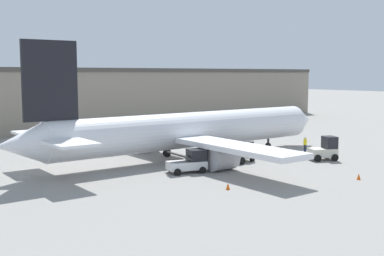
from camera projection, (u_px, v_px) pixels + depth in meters
The scene contains 9 objects.
ground_plane at pixel (192, 158), 53.00m from camera, with size 400.00×400.00×0.00m, color gray.
terminal_building at pixel (107, 96), 89.86m from camera, with size 97.70×18.12×10.25m.
airplane at pixel (184, 131), 52.03m from camera, with size 40.46×33.10×12.27m.
ground_crew_worker at pixel (305, 144), 57.25m from camera, with size 0.40×0.40×1.81m.
baggage_tug at pixel (243, 153), 50.95m from camera, with size 3.23×2.34×2.09m.
belt_loader_truck at pixel (189, 162), 45.52m from camera, with size 3.97×2.97×2.17m.
pushback_tug at pixel (325, 149), 51.99m from camera, with size 3.36×3.03×2.57m.
safety_cone_near at pixel (359, 177), 42.44m from camera, with size 0.36×0.36×0.55m.
safety_cone_far at pixel (228, 186), 38.80m from camera, with size 0.36×0.36×0.55m.
Camera 1 is at (-33.07, -40.49, 9.36)m, focal length 45.00 mm.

